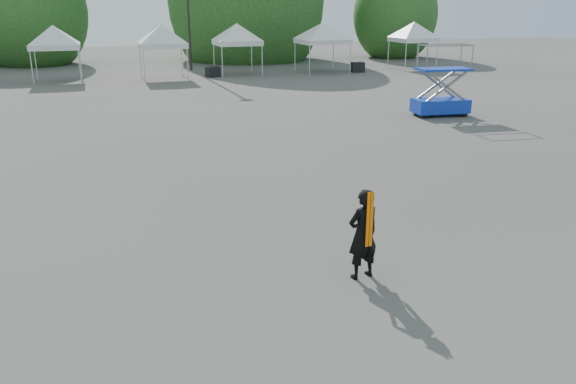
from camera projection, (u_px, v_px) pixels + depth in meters
name	position (u px, v px, depth m)	size (l,w,h in m)	color
ground	(304.00, 249.00, 10.74)	(120.00, 120.00, 0.00)	#474442
tree_mid_w	(29.00, 12.00, 43.09)	(4.16, 4.16, 6.33)	#382314
tree_mid_e	(246.00, 0.00, 47.01)	(5.12, 5.12, 7.79)	#382314
tree_far_e	(395.00, 15.00, 49.50)	(3.84, 3.84, 5.84)	#382314
tent_d	(53.00, 30.00, 33.41)	(3.99, 3.99, 3.88)	silver
tent_e	(161.00, 29.00, 34.63)	(3.99, 3.99, 3.88)	silver
tent_f	(237.00, 28.00, 36.93)	(4.05, 4.05, 3.88)	silver
tent_g	(323.00, 27.00, 38.37)	(4.48, 4.48, 3.88)	silver
tent_h	(414.00, 26.00, 40.29)	(3.88, 3.88, 3.88)	silver
man	(363.00, 234.00, 9.40)	(0.64, 0.48, 1.59)	black
scissor_lift	(442.00, 80.00, 23.32)	(2.38, 1.39, 2.93)	#0C289D
crate_mid	(213.00, 72.00, 36.53)	(0.85, 0.66, 0.66)	black
crate_east	(358.00, 67.00, 39.13)	(0.88, 0.68, 0.68)	black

